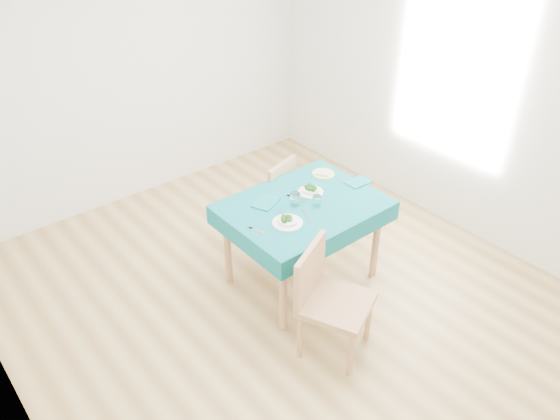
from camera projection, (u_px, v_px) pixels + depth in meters
room_shell at (280, 150)px, 3.78m from camera, size 4.02×4.52×2.73m
table at (302, 242)px, 4.50m from camera, size 1.22×0.93×0.76m
chair_near at (338, 288)px, 3.73m from camera, size 0.63×0.65×1.16m
chair_far at (266, 194)px, 4.95m from camera, size 0.49×0.51×0.95m
bowl_near at (288, 220)px, 4.05m from camera, size 0.23×0.23×0.07m
bowl_far at (311, 189)px, 4.42m from camera, size 0.21×0.21×0.06m
fork_near at (259, 231)px, 3.98m from camera, size 0.07×0.17×0.00m
knife_near at (307, 216)px, 4.15m from camera, size 0.09×0.20×0.00m
fork_far at (296, 198)px, 4.37m from camera, size 0.07×0.17×0.00m
knife_far at (341, 181)px, 4.59m from camera, size 0.07×0.21×0.00m
napkin_near at (266, 202)px, 4.30m from camera, size 0.27×0.23×0.01m
napkin_far at (358, 182)px, 4.57m from camera, size 0.21×0.15×0.01m
tumbler_center at (295, 199)px, 4.26m from camera, size 0.08×0.08×0.10m
tumbler_side at (317, 201)px, 4.25m from camera, size 0.07×0.07×0.09m
side_plate at (323, 174)px, 4.69m from camera, size 0.19×0.19×0.01m
bread_slice at (323, 172)px, 4.69m from camera, size 0.15×0.15×0.02m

